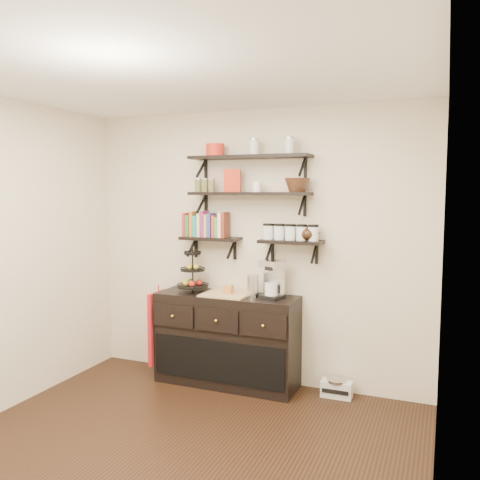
# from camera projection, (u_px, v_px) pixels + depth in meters

# --- Properties ---
(floor) EXTENTS (3.50, 3.50, 0.00)m
(floor) POSITION_uv_depth(u_px,v_px,m) (166.00, 463.00, 3.58)
(floor) COLOR black
(floor) RESTS_ON ground
(ceiling) EXTENTS (3.50, 3.50, 0.02)m
(ceiling) POSITION_uv_depth(u_px,v_px,m) (160.00, 70.00, 3.31)
(ceiling) COLOR white
(ceiling) RESTS_ON back_wall
(back_wall) EXTENTS (3.50, 0.02, 2.70)m
(back_wall) POSITION_uv_depth(u_px,v_px,m) (254.00, 247.00, 5.06)
(back_wall) COLOR beige
(back_wall) RESTS_ON ground
(right_wall) EXTENTS (0.02, 3.50, 2.70)m
(right_wall) POSITION_uv_depth(u_px,v_px,m) (440.00, 294.00, 2.79)
(right_wall) COLOR beige
(right_wall) RESTS_ON ground
(shelf_top) EXTENTS (1.20, 0.27, 0.23)m
(shelf_top) POSITION_uv_depth(u_px,v_px,m) (249.00, 157.00, 4.85)
(shelf_top) COLOR black
(shelf_top) RESTS_ON back_wall
(shelf_mid) EXTENTS (1.20, 0.27, 0.23)m
(shelf_mid) POSITION_uv_depth(u_px,v_px,m) (249.00, 194.00, 4.88)
(shelf_mid) COLOR black
(shelf_mid) RESTS_ON back_wall
(shelf_low_left) EXTENTS (0.60, 0.25, 0.23)m
(shelf_low_left) POSITION_uv_depth(u_px,v_px,m) (211.00, 239.00, 5.10)
(shelf_low_left) COLOR black
(shelf_low_left) RESTS_ON back_wall
(shelf_low_right) EXTENTS (0.60, 0.25, 0.23)m
(shelf_low_right) POSITION_uv_depth(u_px,v_px,m) (291.00, 242.00, 4.78)
(shelf_low_right) COLOR black
(shelf_low_right) RESTS_ON back_wall
(cookbooks) EXTENTS (0.43, 0.15, 0.26)m
(cookbooks) POSITION_uv_depth(u_px,v_px,m) (206.00, 225.00, 5.10)
(cookbooks) COLOR #B02228
(cookbooks) RESTS_ON shelf_low_left
(glass_canisters) EXTENTS (0.54, 0.10, 0.13)m
(glass_canisters) POSITION_uv_depth(u_px,v_px,m) (290.00, 233.00, 4.78)
(glass_canisters) COLOR silver
(glass_canisters) RESTS_ON shelf_low_right
(sideboard) EXTENTS (1.40, 0.50, 0.92)m
(sideboard) POSITION_uv_depth(u_px,v_px,m) (227.00, 339.00, 5.00)
(sideboard) COLOR black
(sideboard) RESTS_ON floor
(fruit_stand) EXTENTS (0.31, 0.31, 0.46)m
(fruit_stand) POSITION_uv_depth(u_px,v_px,m) (193.00, 276.00, 5.08)
(fruit_stand) COLOR black
(fruit_stand) RESTS_ON sideboard
(candle) EXTENTS (0.08, 0.08, 0.08)m
(candle) POSITION_uv_depth(u_px,v_px,m) (229.00, 289.00, 4.95)
(candle) COLOR #B9692A
(candle) RESTS_ON sideboard
(coffee_maker) EXTENTS (0.25, 0.25, 0.36)m
(coffee_maker) POSITION_uv_depth(u_px,v_px,m) (273.00, 280.00, 4.79)
(coffee_maker) COLOR black
(coffee_maker) RESTS_ON sideboard
(thermal_carafe) EXTENTS (0.11, 0.11, 0.22)m
(thermal_carafe) POSITION_uv_depth(u_px,v_px,m) (253.00, 286.00, 4.82)
(thermal_carafe) COLOR silver
(thermal_carafe) RESTS_ON sideboard
(apron) EXTENTS (0.04, 0.31, 0.73)m
(apron) POSITION_uv_depth(u_px,v_px,m) (158.00, 327.00, 5.18)
(apron) COLOR #AC1512
(apron) RESTS_ON sideboard
(radio) EXTENTS (0.28, 0.19, 0.17)m
(radio) POSITION_uv_depth(u_px,v_px,m) (337.00, 388.00, 4.72)
(radio) COLOR silver
(radio) RESTS_ON floor
(recipe_box) EXTENTS (0.17, 0.10, 0.22)m
(recipe_box) POSITION_uv_depth(u_px,v_px,m) (233.00, 181.00, 4.93)
(recipe_box) COLOR red
(recipe_box) RESTS_ON shelf_mid
(walnut_bowl) EXTENTS (0.24, 0.24, 0.13)m
(walnut_bowl) POSITION_uv_depth(u_px,v_px,m) (297.00, 185.00, 4.69)
(walnut_bowl) COLOR black
(walnut_bowl) RESTS_ON shelf_mid
(ramekins) EXTENTS (0.09, 0.09, 0.10)m
(ramekins) POSITION_uv_depth(u_px,v_px,m) (257.00, 187.00, 4.84)
(ramekins) COLOR white
(ramekins) RESTS_ON shelf_mid
(teapot) EXTENTS (0.21, 0.18, 0.14)m
(teapot) POSITION_uv_depth(u_px,v_px,m) (308.00, 233.00, 4.71)
(teapot) COLOR black
(teapot) RESTS_ON shelf_low_right
(red_pot) EXTENTS (0.18, 0.18, 0.12)m
(red_pot) POSITION_uv_depth(u_px,v_px,m) (215.00, 150.00, 4.97)
(red_pot) COLOR red
(red_pot) RESTS_ON shelf_top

